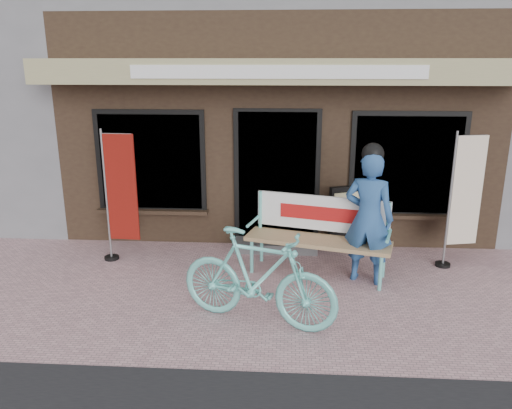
# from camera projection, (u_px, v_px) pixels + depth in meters

# --- Properties ---
(ground) EXTENTS (70.00, 70.00, 0.00)m
(ground) POSITION_uv_depth(u_px,v_px,m) (272.00, 301.00, 6.25)
(ground) COLOR #BF9297
(ground) RESTS_ON ground
(storefront) EXTENTS (7.00, 6.77, 6.00)m
(storefront) POSITION_uv_depth(u_px,v_px,m) (281.00, 56.00, 10.18)
(storefront) COLOR black
(storefront) RESTS_ON ground
(bench) EXTENTS (2.06, 1.01, 1.08)m
(bench) POSITION_uv_depth(u_px,v_px,m) (319.00, 229.00, 6.94)
(bench) COLOR #6CD3CA
(bench) RESTS_ON ground
(person) EXTENTS (0.76, 0.64, 1.90)m
(person) POSITION_uv_depth(u_px,v_px,m) (369.00, 215.00, 6.58)
(person) COLOR #295490
(person) RESTS_ON ground
(bicycle) EXTENTS (1.93, 1.09, 1.12)m
(bicycle) POSITION_uv_depth(u_px,v_px,m) (258.00, 278.00, 5.59)
(bicycle) COLOR #6CD3CA
(bicycle) RESTS_ON ground
(nobori_red) EXTENTS (0.58, 0.23, 1.98)m
(nobori_red) POSITION_uv_depth(u_px,v_px,m) (119.00, 195.00, 7.26)
(nobori_red) COLOR gray
(nobori_red) RESTS_ON ground
(nobori_cream) EXTENTS (0.59, 0.26, 1.98)m
(nobori_cream) POSITION_uv_depth(u_px,v_px,m) (463.00, 198.00, 7.05)
(nobori_cream) COLOR gray
(nobori_cream) RESTS_ON ground
(menu_stand) EXTENTS (0.51, 0.28, 1.02)m
(menu_stand) POSITION_uv_depth(u_px,v_px,m) (344.00, 217.00, 7.87)
(menu_stand) COLOR black
(menu_stand) RESTS_ON ground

